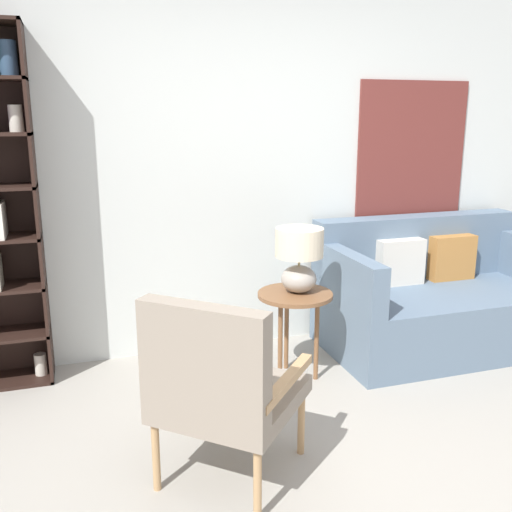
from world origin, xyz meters
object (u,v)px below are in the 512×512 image
couch (435,300)px  side_table (295,304)px  table_lamp (299,255)px  armchair (219,383)px

couch → side_table: (-1.20, -0.21, 0.16)m
couch → table_lamp: bearing=-170.2°
couch → side_table: bearing=-169.9°
armchair → table_lamp: table_lamp is taller
side_table → table_lamp: bearing=22.8°
side_table → armchair: bearing=-128.0°
side_table → table_lamp: (0.03, 0.01, 0.31)m
couch → side_table: size_ratio=2.88×
couch → table_lamp: (-1.18, -0.20, 0.48)m
armchair → couch: size_ratio=0.55×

